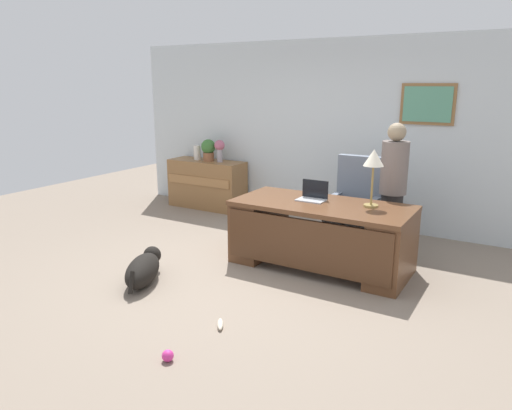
% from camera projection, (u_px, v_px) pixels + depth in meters
% --- Properties ---
extents(ground_plane, '(12.00, 12.00, 0.00)m').
position_uv_depth(ground_plane, '(240.00, 276.00, 5.27)').
color(ground_plane, gray).
extents(back_wall, '(7.00, 0.16, 2.70)m').
position_uv_depth(back_wall, '(334.00, 133.00, 7.09)').
color(back_wall, silver).
rests_on(back_wall, ground_plane).
extents(desk, '(2.00, 0.93, 0.76)m').
position_uv_depth(desk, '(320.00, 233.00, 5.43)').
color(desk, brown).
rests_on(desk, ground_plane).
extents(credenza, '(1.33, 0.50, 0.81)m').
position_uv_depth(credenza, '(207.00, 184.00, 8.08)').
color(credenza, olive).
rests_on(credenza, ground_plane).
extents(armchair, '(0.60, 0.59, 1.17)m').
position_uv_depth(armchair, '(355.00, 208.00, 6.11)').
color(armchair, slate).
rests_on(armchair, ground_plane).
extents(person_standing, '(0.32, 0.32, 1.63)m').
position_uv_depth(person_standing, '(393.00, 189.00, 5.72)').
color(person_standing, '#262323').
rests_on(person_standing, ground_plane).
extents(dog_lying, '(0.59, 0.82, 0.30)m').
position_uv_depth(dog_lying, '(144.00, 269.00, 5.07)').
color(dog_lying, black).
rests_on(dog_lying, ground_plane).
extents(laptop, '(0.32, 0.22, 0.22)m').
position_uv_depth(laptop, '(313.00, 195.00, 5.51)').
color(laptop, '#B2B5BA').
rests_on(laptop, desk).
extents(desk_lamp, '(0.22, 0.22, 0.63)m').
position_uv_depth(desk_lamp, '(374.00, 162.00, 5.10)').
color(desk_lamp, '#9E8447').
rests_on(desk_lamp, desk).
extents(vase_with_flowers, '(0.17, 0.17, 0.36)m').
position_uv_depth(vase_with_flowers, '(220.00, 148.00, 7.79)').
color(vase_with_flowers, '#9E98A3').
rests_on(vase_with_flowers, credenza).
extents(vase_empty, '(0.12, 0.12, 0.24)m').
position_uv_depth(vase_empty, '(197.00, 153.00, 8.05)').
color(vase_empty, silver).
rests_on(vase_empty, credenza).
extents(potted_plant, '(0.24, 0.24, 0.36)m').
position_uv_depth(potted_plant, '(208.00, 149.00, 7.91)').
color(potted_plant, brown).
rests_on(potted_plant, credenza).
extents(dog_toy_ball, '(0.09, 0.09, 0.09)m').
position_uv_depth(dog_toy_ball, '(168.00, 356.00, 3.65)').
color(dog_toy_ball, '#D8338C').
rests_on(dog_toy_ball, ground_plane).
extents(dog_toy_bone, '(0.15, 0.19, 0.05)m').
position_uv_depth(dog_toy_bone, '(220.00, 324.00, 4.17)').
color(dog_toy_bone, beige).
rests_on(dog_toy_bone, ground_plane).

